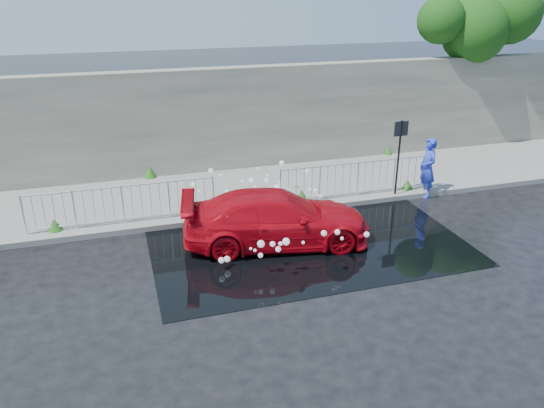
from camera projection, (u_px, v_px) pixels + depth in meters
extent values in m
plane|color=black|center=(302.00, 264.00, 12.79)|extent=(90.00, 90.00, 0.00)
cube|color=slate|center=(250.00, 189.00, 17.18)|extent=(30.00, 4.00, 0.15)
cube|color=slate|center=(267.00, 213.00, 15.41)|extent=(30.00, 0.25, 0.16)
cube|color=#5C594D|center=(233.00, 119.00, 18.41)|extent=(30.00, 0.60, 3.50)
cube|color=black|center=(307.00, 243.00, 13.81)|extent=(8.00, 5.00, 0.01)
cylinder|color=black|center=(398.00, 161.00, 16.17)|extent=(0.06, 0.06, 2.50)
cube|color=black|center=(401.00, 129.00, 15.78)|extent=(0.45, 0.04, 0.45)
cylinder|color=#332114|center=(465.00, 82.00, 21.74)|extent=(0.36, 0.36, 5.00)
sphere|color=#17380D|center=(474.00, 30.00, 20.08)|extent=(2.53, 2.53, 2.53)
sphere|color=#17380D|center=(510.00, 13.00, 20.25)|extent=(2.37, 2.37, 2.37)
sphere|color=#17380D|center=(441.00, 20.00, 19.53)|extent=(1.77, 1.77, 1.77)
cylinder|color=silver|center=(23.00, 215.00, 13.74)|extent=(0.05, 0.05, 1.10)
cylinder|color=silver|center=(213.00, 194.00, 15.08)|extent=(0.05, 0.05, 1.10)
cylinder|color=silver|center=(121.00, 187.00, 14.21)|extent=(5.00, 0.04, 0.04)
cylinder|color=silver|center=(124.00, 219.00, 14.57)|extent=(5.00, 0.04, 0.04)
cylinder|color=silver|center=(280.00, 187.00, 15.61)|extent=(0.05, 0.05, 1.10)
cylinder|color=silver|center=(429.00, 171.00, 16.95)|extent=(0.05, 0.05, 1.10)
cylinder|color=silver|center=(359.00, 163.00, 16.08)|extent=(5.00, 0.04, 0.04)
cylinder|color=silver|center=(357.00, 192.00, 16.45)|extent=(5.00, 0.04, 0.04)
cone|color=#144E16|center=(55.00, 225.00, 14.12)|extent=(0.40, 0.40, 0.32)
cone|color=#144E16|center=(196.00, 208.00, 15.14)|extent=(0.36, 0.36, 0.32)
cone|color=#144E16|center=(302.00, 196.00, 15.99)|extent=(0.44, 0.44, 0.36)
cone|color=#144E16|center=(407.00, 184.00, 16.96)|extent=(0.38, 0.38, 0.31)
cone|color=#144E16|center=(150.00, 172.00, 17.95)|extent=(0.42, 0.42, 0.37)
cone|color=#144E16|center=(388.00, 150.00, 20.37)|extent=(0.34, 0.34, 0.30)
sphere|color=white|center=(293.00, 206.00, 14.97)|extent=(0.17, 0.17, 0.17)
sphere|color=white|center=(277.00, 187.00, 15.51)|extent=(0.17, 0.17, 0.17)
sphere|color=white|center=(200.00, 217.00, 14.37)|extent=(0.12, 0.12, 0.12)
sphere|color=white|center=(203.00, 201.00, 14.74)|extent=(0.07, 0.07, 0.07)
sphere|color=white|center=(255.00, 187.00, 15.32)|extent=(0.09, 0.09, 0.09)
sphere|color=white|center=(282.00, 163.00, 16.54)|extent=(0.16, 0.16, 0.16)
sphere|color=white|center=(295.00, 205.00, 15.15)|extent=(0.14, 0.14, 0.14)
sphere|color=white|center=(266.00, 180.00, 15.72)|extent=(0.14, 0.14, 0.14)
sphere|color=white|center=(251.00, 180.00, 15.78)|extent=(0.16, 0.16, 0.16)
sphere|color=white|center=(199.00, 191.00, 15.09)|extent=(0.09, 0.09, 0.09)
sphere|color=white|center=(270.00, 188.00, 15.31)|extent=(0.09, 0.09, 0.09)
sphere|color=white|center=(283.00, 197.00, 15.13)|extent=(0.16, 0.16, 0.16)
sphere|color=white|center=(278.00, 209.00, 14.97)|extent=(0.12, 0.12, 0.12)
sphere|color=white|center=(267.00, 175.00, 16.09)|extent=(0.08, 0.08, 0.08)
sphere|color=white|center=(321.00, 196.00, 15.31)|extent=(0.09, 0.09, 0.09)
sphere|color=white|center=(232.00, 218.00, 14.35)|extent=(0.09, 0.09, 0.09)
sphere|color=white|center=(260.00, 191.00, 15.22)|extent=(0.07, 0.07, 0.07)
sphere|color=white|center=(315.00, 190.00, 15.45)|extent=(0.12, 0.12, 0.12)
sphere|color=white|center=(307.00, 171.00, 16.24)|extent=(0.11, 0.11, 0.11)
sphere|color=white|center=(221.00, 175.00, 15.86)|extent=(0.08, 0.08, 0.08)
sphere|color=white|center=(211.00, 171.00, 15.93)|extent=(0.15, 0.15, 0.15)
sphere|color=white|center=(266.00, 203.00, 14.95)|extent=(0.16, 0.16, 0.16)
sphere|color=white|center=(242.00, 181.00, 15.52)|extent=(0.09, 0.09, 0.09)
sphere|color=white|center=(227.00, 191.00, 15.08)|extent=(0.13, 0.13, 0.13)
sphere|color=white|center=(249.00, 201.00, 14.95)|extent=(0.17, 0.17, 0.17)
sphere|color=white|center=(309.00, 189.00, 15.74)|extent=(0.08, 0.08, 0.08)
sphere|color=white|center=(280.00, 182.00, 15.60)|extent=(0.13, 0.13, 0.13)
sphere|color=white|center=(289.00, 207.00, 14.81)|extent=(0.12, 0.12, 0.12)
sphere|color=white|center=(219.00, 201.00, 14.85)|extent=(0.18, 0.18, 0.18)
sphere|color=white|center=(258.00, 169.00, 16.16)|extent=(0.09, 0.09, 0.09)
sphere|color=white|center=(285.00, 193.00, 15.32)|extent=(0.12, 0.12, 0.12)
sphere|color=white|center=(229.00, 213.00, 14.54)|extent=(0.12, 0.12, 0.12)
sphere|color=white|center=(217.00, 200.00, 14.85)|extent=(0.14, 0.14, 0.14)
sphere|color=white|center=(193.00, 184.00, 15.22)|extent=(0.13, 0.13, 0.13)
sphere|color=white|center=(227.00, 259.00, 12.56)|extent=(0.15, 0.15, 0.15)
sphere|color=white|center=(367.00, 234.00, 12.49)|extent=(0.14, 0.14, 0.14)
sphere|color=white|center=(278.00, 249.00, 11.85)|extent=(0.13, 0.13, 0.13)
sphere|color=white|center=(255.00, 250.00, 12.21)|extent=(0.08, 0.08, 0.08)
sphere|color=white|center=(303.00, 243.00, 12.06)|extent=(0.08, 0.08, 0.08)
sphere|color=white|center=(273.00, 244.00, 12.33)|extent=(0.14, 0.14, 0.14)
sphere|color=white|center=(260.00, 255.00, 12.14)|extent=(0.12, 0.12, 0.12)
sphere|color=white|center=(286.00, 242.00, 11.99)|extent=(0.17, 0.17, 0.17)
sphere|color=white|center=(342.00, 238.00, 12.57)|extent=(0.09, 0.09, 0.09)
sphere|color=white|center=(221.00, 260.00, 12.41)|extent=(0.15, 0.15, 0.15)
sphere|color=white|center=(337.00, 232.00, 12.61)|extent=(0.14, 0.14, 0.14)
sphere|color=white|center=(324.00, 233.00, 11.83)|extent=(0.14, 0.14, 0.14)
sphere|color=white|center=(251.00, 249.00, 11.43)|extent=(0.06, 0.06, 0.06)
sphere|color=white|center=(261.00, 244.00, 11.93)|extent=(0.17, 0.17, 0.17)
sphere|color=white|center=(280.00, 244.00, 12.02)|extent=(0.10, 0.10, 0.10)
imported|color=#B10712|center=(277.00, 218.00, 13.57)|extent=(5.04, 2.72, 1.39)
imported|color=#2839C9|center=(428.00, 168.00, 16.47)|extent=(0.51, 0.73, 1.90)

